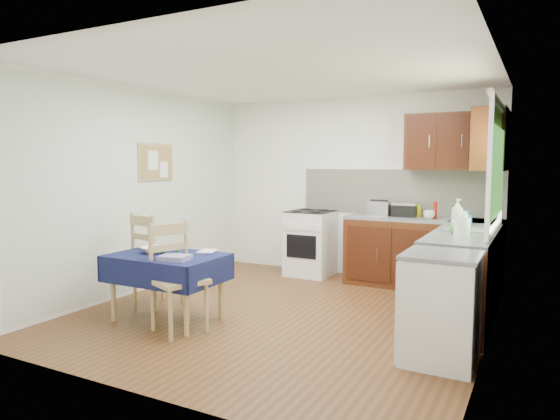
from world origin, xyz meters
The scene contains 33 objects.
floor centered at (0.00, 0.00, 0.00)m, with size 4.20×4.20×0.00m, color #4F3015.
ceiling centered at (0.00, 0.00, 2.50)m, with size 4.00×4.20×0.02m, color white.
wall_back centered at (0.00, 2.10, 1.25)m, with size 4.00×0.02×2.50m, color white.
wall_front centered at (0.00, -2.10, 1.25)m, with size 4.00×0.02×2.50m, color white.
wall_left centered at (-2.00, 0.00, 1.25)m, with size 0.02×4.20×2.50m, color silver.
wall_right centered at (2.00, 0.00, 1.25)m, with size 0.02×4.20×2.50m, color white.
base_cabinets centered at (1.36, 1.26, 0.43)m, with size 1.90×2.30×0.86m.
worktop_back centered at (1.05, 1.80, 0.88)m, with size 1.90×0.60×0.04m, color slate.
worktop_right centered at (1.70, 0.65, 0.88)m, with size 0.60×1.70×0.04m, color slate.
worktop_corner centered at (1.70, 1.80, 0.88)m, with size 0.60×0.60×0.04m, color slate.
splashback centered at (0.65, 2.08, 1.20)m, with size 2.70×0.02×0.60m, color beige.
upper_cabinets centered at (1.52, 1.80, 1.85)m, with size 1.20×0.85×0.70m.
stove centered at (-0.50, 1.80, 0.46)m, with size 0.60×0.61×0.92m.
window centered at (1.97, 0.70, 1.65)m, with size 0.04×1.48×1.26m.
fridge centered at (1.70, -0.55, 0.44)m, with size 0.58×0.60×0.89m.
corkboard centered at (-1.97, 0.30, 1.60)m, with size 0.04×0.62×0.47m.
dining_table centered at (-0.93, -0.74, 0.57)m, with size 1.12×0.76×0.67m.
chair_far centered at (-1.42, -0.39, 0.55)m, with size 0.55×0.55×1.04m.
chair_near centered at (-0.66, -0.93, 0.54)m, with size 0.60×0.60×1.03m.
toaster centered at (0.51, 1.72, 1.00)m, with size 0.28×0.17×0.21m.
sandwich_press centered at (0.82, 1.84, 0.99)m, with size 0.31×0.27×0.18m.
sauce_bottle centered at (1.21, 1.75, 1.01)m, with size 0.05×0.05×0.21m, color #B2150E.
yellow_packet centered at (0.95, 1.88, 0.98)m, with size 0.12×0.08×0.15m, color gold.
dish_rack centered at (1.70, 0.73, 0.92)m, with size 0.42×0.32×0.20m.
kettle centered at (1.73, 0.28, 1.01)m, with size 0.15×0.15×0.25m.
cup centered at (1.15, 1.68, 0.95)m, with size 0.13×0.13×0.11m, color white.
soap_bottle_a centered at (1.62, 0.74, 1.06)m, with size 0.13×0.13×0.33m, color white.
soap_bottle_b centered at (1.65, 1.26, 0.99)m, with size 0.08×0.08×0.18m, color #1D6BA9.
soap_bottle_c centered at (1.65, 0.47, 0.98)m, with size 0.13×0.13×0.16m, color green.
plate_bowl centered at (-1.11, -0.73, 0.71)m, with size 0.26×0.26×0.06m, color #F0E7C4.
book centered at (-0.73, -0.47, 0.68)m, with size 0.17×0.23×0.02m, color white.
spice_jar centered at (-0.92, -0.60, 0.72)m, with size 0.04×0.04×0.09m, color #238127.
tea_towel centered at (-0.67, -0.93, 0.70)m, with size 0.27×0.21×0.05m, color navy.
Camera 1 is at (2.38, -4.57, 1.60)m, focal length 32.00 mm.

